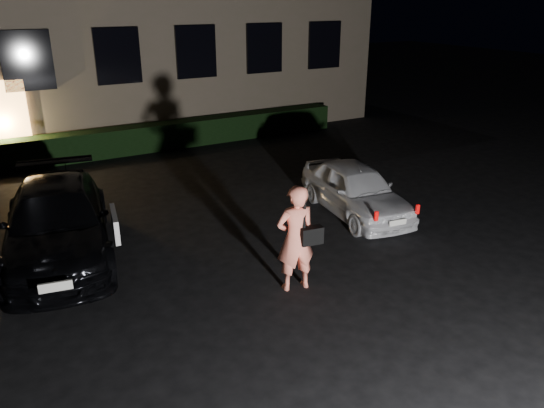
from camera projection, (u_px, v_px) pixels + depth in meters
ground at (312, 307)px, 8.67m from camera, size 80.00×80.00×0.00m
hedge at (130, 140)px, 16.99m from camera, size 15.00×0.70×0.85m
sedan at (57, 222)px, 10.21m from camera, size 2.69×4.96×1.37m
hatch at (356, 189)px, 12.19m from camera, size 1.87×3.64×1.19m
man at (296, 238)px, 8.90m from camera, size 0.79×0.55×1.89m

